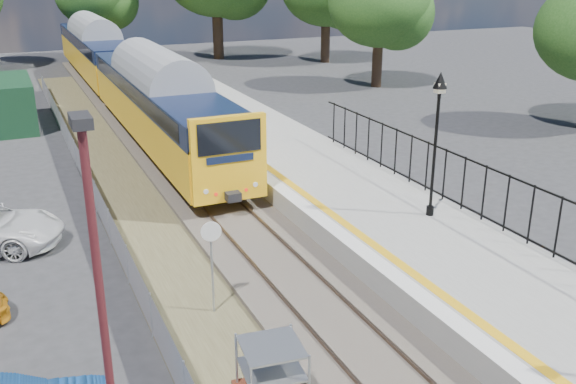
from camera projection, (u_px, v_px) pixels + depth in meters
track_bed at (224, 226)px, 21.88m from camera, size 5.90×80.00×0.29m
platform at (368, 212)px, 22.11m from camera, size 5.00×70.00×0.90m
platform_edge at (314, 209)px, 21.17m from camera, size 0.90×70.00×0.01m
victorian_lamp_north at (438, 111)px, 19.50m from camera, size 0.44×0.44×4.60m
palisade_fence at (551, 223)px, 17.59m from camera, size 0.12×26.00×2.00m
wire_fence at (100, 206)px, 22.27m from camera, size 0.06×52.00×1.20m
train at (120, 69)px, 39.30m from camera, size 2.82×40.83×3.51m
speed_sign at (212, 253)px, 16.04m from camera, size 0.52×0.13×2.59m
carpark_lamp at (103, 324)px, 8.83m from camera, size 0.25×0.50×6.86m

